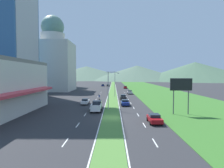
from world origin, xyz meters
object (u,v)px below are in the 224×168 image
at_px(car_0, 103,85).
at_px(car_3, 125,102).
at_px(car_4, 108,85).
at_px(motorcycle_rider, 99,98).
at_px(car_5, 85,101).
at_px(car_6, 154,118).
at_px(car_2, 130,92).
at_px(street_lamp_mid, 114,82).
at_px(car_1, 123,97).
at_px(car_7, 125,87).
at_px(office_tower, 1,12).
at_px(billboard_roadside, 181,87).
at_px(pickup_truck_0, 97,106).
at_px(street_lamp_near, 109,87).

relative_size(car_0, car_3, 1.04).
relative_size(car_4, motorcycle_rider, 2.09).
height_order(car_5, car_6, car_5).
bearing_deg(car_2, motorcycle_rider, -31.14).
bearing_deg(car_2, street_lamp_mid, -33.91).
height_order(car_0, car_1, car_1).
height_order(car_4, car_7, car_7).
bearing_deg(office_tower, car_1, -10.48).
height_order(street_lamp_mid, car_5, street_lamp_mid).
bearing_deg(car_4, car_5, 177.37).
height_order(billboard_roadside, car_1, billboard_roadside).
bearing_deg(street_lamp_mid, motorcycle_rider, -117.81).
bearing_deg(billboard_roadside, car_4, 100.35).
bearing_deg(pickup_truck_0, car_3, -41.43).
height_order(office_tower, car_5, office_tower).
distance_m(car_1, car_2, 17.83).
bearing_deg(street_lamp_near, car_1, 76.44).
bearing_deg(street_lamp_near, street_lamp_mid, 87.66).
bearing_deg(office_tower, car_2, 12.08).
relative_size(street_lamp_mid, car_7, 1.87).
bearing_deg(street_lamp_mid, billboard_roadside, -66.64).
bearing_deg(pickup_truck_0, car_4, 0.10).
distance_m(car_4, pickup_truck_0, 88.47).
bearing_deg(street_lamp_mid, car_5, -113.49).
distance_m(car_4, car_7, 23.22).
relative_size(office_tower, motorcycle_rider, 29.09).
relative_size(car_1, car_6, 1.07).
xyz_separation_m(car_2, car_4, (-10.31, 52.40, -0.04)).
height_order(billboard_roadside, car_6, billboard_roadside).
distance_m(street_lamp_mid, pickup_truck_0, 27.03).
height_order(office_tower, car_4, office_tower).
distance_m(car_2, car_3, 28.90).
bearing_deg(car_5, street_lamp_mid, -23.49).
height_order(car_2, car_5, car_2).
bearing_deg(car_6, billboard_roadside, 135.06).
bearing_deg(car_6, car_3, -168.25).
distance_m(car_0, motorcycle_rider, 72.16).
bearing_deg(car_7, car_4, -153.32).
xyz_separation_m(billboard_roadside, car_0, (-20.39, 93.62, -4.61)).
xyz_separation_m(billboard_roadside, pickup_truck_0, (-16.67, 3.61, -4.37)).
bearing_deg(billboard_roadside, pickup_truck_0, 167.77).
bearing_deg(street_lamp_mid, pickup_truck_0, -97.94).
relative_size(car_7, motorcycle_rider, 2.38).
bearing_deg(car_3, office_tower, -114.39).
bearing_deg(car_5, car_7, -13.53).
bearing_deg(office_tower, car_4, 60.52).
bearing_deg(office_tower, car_7, 42.25).
xyz_separation_m(car_4, car_7, (10.43, -20.75, 0.02)).
height_order(street_lamp_mid, car_6, street_lamp_mid).
relative_size(street_lamp_mid, car_1, 1.97).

